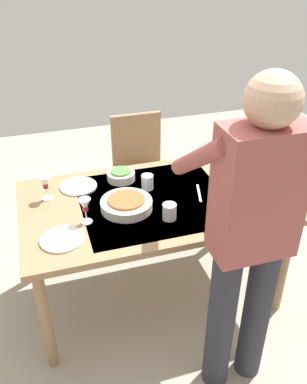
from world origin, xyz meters
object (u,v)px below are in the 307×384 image
(water_cup_far_left, at_px, (169,212))
(side_bowl_salad, at_px, (121,175))
(person_server, at_px, (250,233))
(dinner_plate_near, at_px, (62,239))
(dining_table, at_px, (154,209))
(wine_glass_right, at_px, (45,184))
(water_cup_near_right, at_px, (147,182))
(wine_glass_left, at_px, (85,206))
(serving_bowl_pasta, at_px, (126,204))
(dinner_plate_far, at_px, (79,186))
(chair_near, at_px, (140,164))
(wine_bottle, at_px, (237,184))
(water_cup_near_left, at_px, (235,183))

(water_cup_far_left, relative_size, side_bowl_salad, 0.52)
(person_server, distance_m, dinner_plate_near, 0.96)
(water_cup_far_left, bearing_deg, dining_table, -83.76)
(wine_glass_right, relative_size, water_cup_near_right, 1.62)
(person_server, bearing_deg, wine_glass_left, -43.26)
(serving_bowl_pasta, bearing_deg, dinner_plate_near, 25.11)
(dinner_plate_far, bearing_deg, chair_near, -134.20)
(serving_bowl_pasta, height_order, side_bowl_salad, same)
(water_cup_near_right, relative_size, serving_bowl_pasta, 0.31)
(wine_bottle, bearing_deg, dinner_plate_near, 4.76)
(water_cup_near_right, height_order, side_bowl_salad, water_cup_near_right)
(chair_near, xyz_separation_m, person_server, (-0.08, 1.57, 0.43))
(wine_glass_right, relative_size, water_cup_far_left, 1.60)
(dining_table, bearing_deg, water_cup_near_right, -88.86)
(chair_near, relative_size, serving_bowl_pasta, 3.03)
(wine_glass_right, distance_m, dinner_plate_near, 0.44)
(water_cup_near_left, height_order, water_cup_near_right, water_cup_near_left)
(serving_bowl_pasta, distance_m, side_bowl_salad, 0.34)
(serving_bowl_pasta, xyz_separation_m, dinner_plate_near, (0.39, 0.18, -0.03))
(chair_near, relative_size, side_bowl_salad, 5.06)
(water_cup_near_right, bearing_deg, side_bowl_salad, -50.56)
(dining_table, distance_m, water_cup_far_left, 0.25)
(chair_near, xyz_separation_m, wine_glass_left, (0.57, 0.96, 0.32))
(wine_glass_right, bearing_deg, person_server, 132.26)
(chair_near, height_order, dinner_plate_near, chair_near)
(wine_glass_left, bearing_deg, wine_glass_right, -58.88)
(dining_table, height_order, chair_near, chair_near)
(chair_near, bearing_deg, water_cup_near_right, 78.25)
(dinner_plate_near, distance_m, dinner_plate_far, 0.53)
(water_cup_near_right, xyz_separation_m, serving_bowl_pasta, (0.18, 0.18, -0.01))
(water_cup_near_left, bearing_deg, dinner_plate_near, 9.96)
(chair_near, xyz_separation_m, side_bowl_salad, (0.28, 0.56, 0.24))
(wine_bottle, height_order, wine_glass_right, wine_bottle)
(water_cup_near_left, relative_size, water_cup_far_left, 1.09)
(serving_bowl_pasta, bearing_deg, person_server, 120.91)
(dining_table, xyz_separation_m, person_server, (-0.22, 0.72, 0.29))
(person_server, bearing_deg, side_bowl_salad, -70.67)
(water_cup_near_right, bearing_deg, dining_table, 91.14)
(water_cup_far_left, bearing_deg, wine_glass_right, -33.00)
(person_server, height_order, side_bowl_salad, person_server)
(dinner_plate_near, relative_size, dinner_plate_far, 1.00)
(water_cup_near_right, bearing_deg, chair_near, -101.75)
(wine_bottle, height_order, wine_glass_left, wine_bottle)
(water_cup_near_right, distance_m, dinner_plate_near, 0.68)
(water_cup_near_left, bearing_deg, chair_near, -67.39)
(person_server, height_order, dinner_plate_far, person_server)
(wine_glass_right, relative_size, serving_bowl_pasta, 0.50)
(serving_bowl_pasta, height_order, dinner_plate_far, serving_bowl_pasta)
(side_bowl_salad, bearing_deg, chair_near, -116.45)
(wine_bottle, xyz_separation_m, side_bowl_salad, (0.60, -0.44, -0.08))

